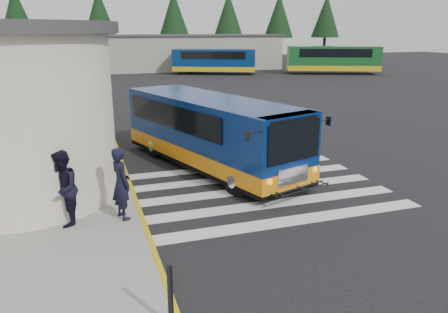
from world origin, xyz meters
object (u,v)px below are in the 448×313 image
object	(u,v)px
far_bus_a	(214,60)
far_bus_b	(333,58)
bollard	(170,296)
pedestrian_b	(63,189)
transit_bus	(211,135)
pedestrian_a	(121,183)

from	to	relation	value
far_bus_a	far_bus_b	xyz separation A→B (m)	(12.68, -3.78, 0.16)
bollard	pedestrian_b	bearing A→B (deg)	109.96
pedestrian_b	far_bus_b	distance (m)	42.96
far_bus_a	transit_bus	bearing A→B (deg)	-174.41
pedestrian_a	far_bus_a	distance (m)	39.11
pedestrian_a	transit_bus	bearing A→B (deg)	-59.95
pedestrian_b	far_bus_b	xyz separation A→B (m)	(27.70, 32.83, 0.60)
bollard	far_bus_a	size ratio (longest dim) A/B	0.12
far_bus_a	bollard	bearing A→B (deg)	-175.11
transit_bus	far_bus_a	size ratio (longest dim) A/B	0.97
pedestrian_a	far_bus_b	world-z (taller)	far_bus_b
transit_bus	far_bus_b	xyz separation A→B (m)	(22.86, 29.00, 0.50)
bollard	far_bus_b	distance (m)	45.60
pedestrian_b	far_bus_b	bearing A→B (deg)	141.86
transit_bus	far_bus_b	distance (m)	36.93
pedestrian_a	bollard	xyz separation A→B (m)	(0.30, -4.56, -0.36)
transit_bus	bollard	distance (m)	9.02
pedestrian_a	far_bus_b	xyz separation A→B (m)	(26.33, 32.87, 0.61)
transit_bus	far_bus_a	xyz separation A→B (m)	(10.18, 32.79, 0.33)
transit_bus	pedestrian_a	xyz separation A→B (m)	(-3.47, -3.87, -0.12)
pedestrian_a	pedestrian_b	size ratio (longest dim) A/B	0.99
transit_bus	far_bus_a	bearing A→B (deg)	54.25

